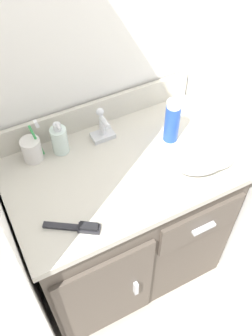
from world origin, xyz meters
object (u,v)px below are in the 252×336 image
toothbrush_cup (32,149)px  soap_dispenser (60,140)px  hand_towel (207,157)px  hairbrush (80,227)px  shaving_cream_can (172,121)px

toothbrush_cup → soap_dispenser: toothbrush_cup is taller
soap_dispenser → hand_towel: soap_dispenser is taller
toothbrush_cup → hairbrush: toothbrush_cup is taller
toothbrush_cup → hand_towel: bearing=-29.9°
hairbrush → shaving_cream_can: bearing=58.0°
hand_towel → shaving_cream_can: bearing=104.7°
shaving_cream_can → soap_dispenser: bearing=161.5°
toothbrush_cup → hand_towel: 0.64m
shaving_cream_can → hairbrush: (-0.48, -0.22, -0.08)m
soap_dispenser → hairbrush: (-0.07, -0.35, -0.05)m
soap_dispenser → hairbrush: bearing=-101.5°
soap_dispenser → hand_towel: bearing=-34.4°
shaving_cream_can → hand_towel: shaving_cream_can is taller
toothbrush_cup → hairbrush: (0.03, -0.36, -0.04)m
shaving_cream_can → toothbrush_cup: bearing=164.0°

